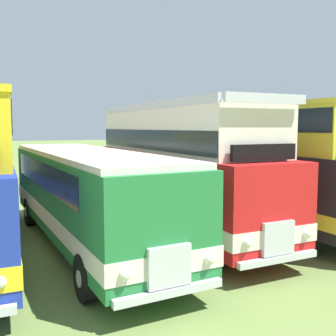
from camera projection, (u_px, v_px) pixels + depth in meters
ground_plane at (85, 244)px, 12.76m from camera, size 200.00×200.00×0.00m
bus_third_in_row at (85, 191)px, 12.34m from camera, size 3.13×11.20×2.99m
bus_fourth_in_row at (179, 166)px, 13.93m from camera, size 2.73×10.25×4.52m
bus_fifth_in_row at (261, 160)px, 15.11m from camera, size 2.74×10.29×4.49m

